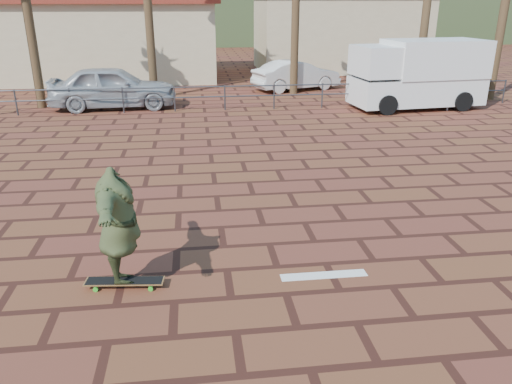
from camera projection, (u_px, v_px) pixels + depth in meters
ground at (270, 244)px, 9.05m from camera, size 120.00×120.00×0.00m
paint_stripe at (324, 275)px, 8.02m from camera, size 1.40×0.22×0.01m
guardrail at (225, 93)px, 19.92m from camera, size 24.06×0.06×1.00m
building_west at (105, 36)px, 27.92m from camera, size 12.60×7.60×4.50m
building_east at (339, 28)px, 31.31m from camera, size 10.60×6.60×5.00m
hill_front at (201, 12)px, 54.29m from camera, size 70.00×18.00×6.00m
hill_back at (6, 2)px, 56.93m from camera, size 35.00×14.00×8.00m
longboard at (125, 282)px, 7.66m from camera, size 1.23×0.39×0.12m
skateboarder at (118, 226)px, 7.32m from camera, size 0.86×2.32×1.84m
campervan at (418, 73)px, 20.11m from camera, size 5.39×2.72×2.70m
car_silver at (113, 87)px, 20.26m from camera, size 5.11×2.25×1.71m
car_white at (296, 75)px, 24.53m from camera, size 4.57×2.80×1.42m
street_sign at (453, 66)px, 19.43m from camera, size 0.51×0.14×2.51m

